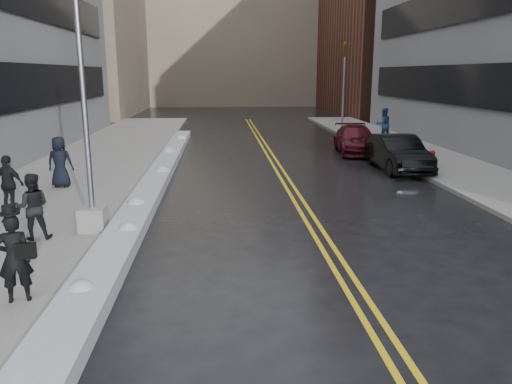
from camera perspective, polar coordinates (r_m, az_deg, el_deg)
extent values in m
plane|color=black|center=(11.25, -3.76, -7.82)|extent=(160.00, 160.00, 0.00)
cube|color=gray|center=(21.64, -19.40, 2.01)|extent=(5.50, 50.00, 0.15)
cube|color=gray|center=(23.15, 21.63, 2.53)|extent=(4.00, 50.00, 0.15)
cube|color=gold|center=(21.02, 2.44, 2.25)|extent=(0.12, 50.00, 0.01)
cube|color=gold|center=(21.06, 3.26, 2.26)|extent=(0.12, 50.00, 0.01)
cube|color=#B7BAC1|center=(19.05, -11.35, 1.34)|extent=(0.90, 30.00, 0.34)
cube|color=gray|center=(56.86, -20.91, 17.55)|extent=(14.00, 22.00, 18.00)
cube|color=gray|center=(70.86, -2.61, 19.01)|extent=(36.00, 16.00, 22.00)
cube|color=gray|center=(13.41, -18.12, -2.93)|extent=(0.65, 0.65, 0.60)
cylinder|color=gray|center=(12.91, -19.38, 13.49)|extent=(0.14, 0.14, 7.00)
cylinder|color=maroon|center=(22.68, 19.43, 3.47)|extent=(0.24, 0.24, 0.60)
sphere|color=maroon|center=(22.63, 19.49, 4.21)|extent=(0.26, 0.26, 0.26)
cylinder|color=maroon|center=(22.67, 19.44, 3.59)|extent=(0.25, 0.10, 0.10)
cylinder|color=gray|center=(35.55, 9.94, 10.93)|extent=(0.14, 0.14, 5.00)
imported|color=#594C0C|center=(35.56, 10.14, 15.76)|extent=(0.16, 0.20, 1.00)
imported|color=black|center=(9.67, -25.88, -6.83)|extent=(0.66, 0.53, 1.59)
imported|color=black|center=(13.09, -24.18, -1.53)|extent=(0.90, 0.77, 1.62)
imported|color=black|center=(18.79, -21.50, 3.22)|extent=(0.89, 0.60, 1.79)
imported|color=black|center=(15.98, -26.40, 0.85)|extent=(1.05, 0.69, 1.66)
imported|color=navy|center=(30.82, 14.37, 7.50)|extent=(1.03, 0.86, 1.93)
imported|color=black|center=(22.10, 15.88, 4.29)|extent=(1.64, 4.63, 1.52)
imported|color=#480B17|center=(26.70, 11.34, 5.90)|extent=(2.47, 4.98, 1.39)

